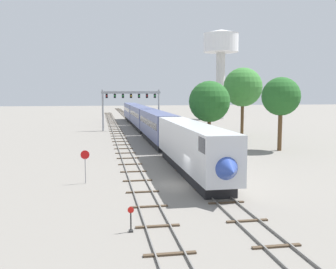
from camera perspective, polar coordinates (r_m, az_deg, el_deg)
The scene contains 11 objects.
ground_plane at distance 33.42m, azimuth 1.91°, elevation -7.35°, with size 400.00×400.00×0.00m, color gray.
track_main at distance 92.52m, azimuth -4.57°, elevation 1.36°, with size 2.60×200.00×0.16m.
track_near at distance 72.27m, azimuth -7.40°, elevation -0.02°, with size 2.60×160.00×0.16m.
passenger_train at distance 71.77m, azimuth -3.00°, elevation 2.01°, with size 3.04×91.13×4.80m.
signal_gantry at distance 80.48m, azimuth -5.42°, elevation 5.01°, with size 12.10×0.49×8.39m.
water_tower at distance 117.10m, azimuth 7.73°, elevation 12.36°, with size 10.25×10.25×25.92m.
switch_stand at distance 22.52m, azimuth -5.45°, elevation -12.75°, with size 0.36×0.24×1.46m.
stop_sign at distance 34.25m, azimuth -12.01°, elevation -3.95°, with size 0.76×0.08×2.88m.
trackside_tree_left at distance 54.18m, azimuth 16.17°, elevation 5.31°, with size 5.12×5.12×9.84m.
trackside_tree_mid at distance 60.80m, azimuth 6.07°, elevation 4.79°, with size 6.38×6.38×9.59m.
trackside_tree_right at distance 71.29m, azimuth 10.88°, elevation 6.78°, with size 6.93×6.93×12.20m.
Camera 1 is at (-6.74, -31.78, 7.82)m, focal length 41.73 mm.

